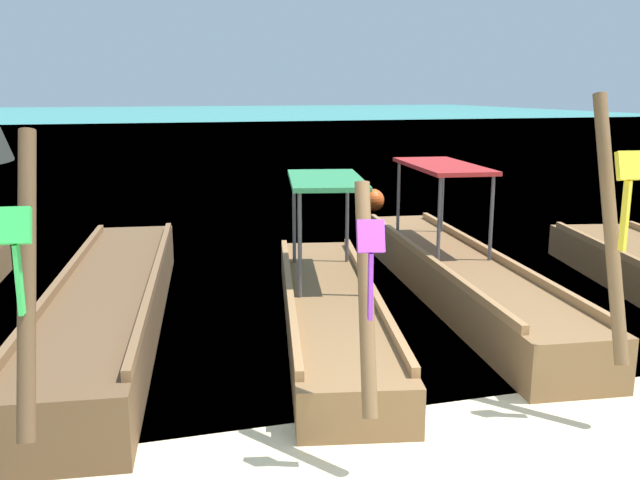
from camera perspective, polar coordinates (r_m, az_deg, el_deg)
name	(u,v)px	position (r m, az deg, el deg)	size (l,w,h in m)	color
sea_water	(146,122)	(65.57, -14.22, 9.46)	(120.00, 120.00, 0.00)	#2DB29E
longtail_boat_green_ribbon	(111,305)	(8.80, -16.94, -5.15)	(1.96, 7.43, 2.64)	brown
longtail_boat_violet_ribbon	(330,306)	(8.46, 0.87, -5.46)	(2.18, 6.15, 2.20)	brown
longtail_boat_yellow_ribbon	(459,274)	(9.89, 11.41, -2.80)	(1.79, 7.27, 2.88)	brown
mooring_buoy_near	(373,200)	(16.69, 4.40, 3.29)	(0.55, 0.55, 0.55)	#EA5119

